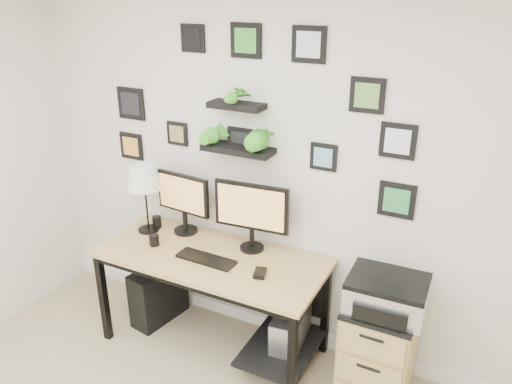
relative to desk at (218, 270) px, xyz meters
The scene contains 14 objects.
room 0.74m from the desk, 43.48° to the left, with size 4.00×4.00×4.00m.
desk is the anchor object (origin of this frame).
monitor_left 0.59m from the desk, 154.96° to the left, with size 0.45×0.19×0.46m.
monitor_right 0.49m from the desk, 45.25° to the left, with size 0.53×0.19×0.50m.
keyboard 0.17m from the desk, 106.93° to the right, with size 0.42×0.13×0.02m, color black.
mouse 0.42m from the desk, 15.25° to the right, with size 0.07×0.11×0.03m, color black.
table_lamp 0.86m from the desk, behind, with size 0.26×0.26×0.52m.
mug 0.51m from the desk, 169.72° to the right, with size 0.07×0.07×0.08m, color black.
pen_cup 0.67m from the desk, 166.28° to the left, with size 0.07×0.07×0.09m, color black.
pc_tower_black 0.71m from the desk, behind, with size 0.20×0.45×0.45m, color black.
pc_tower_grey 0.68m from the desk, ahead, with size 0.24×0.45×0.43m.
file_cabinet 1.18m from the desk, ahead, with size 0.43×0.53×0.67m.
printer 1.17m from the desk, ahead, with size 0.47×0.39×0.21m.
wall_decor 1.07m from the desk, 73.68° to the left, with size 2.28×0.18×1.12m.
Camera 1 is at (1.26, -0.90, 2.48)m, focal length 35.00 mm.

